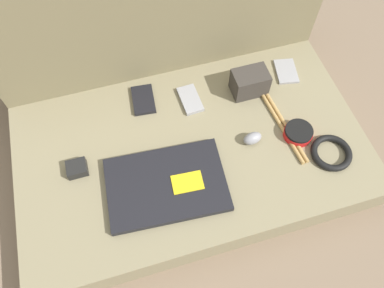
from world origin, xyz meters
name	(u,v)px	position (x,y,z in m)	size (l,w,h in m)	color
ground_plane	(192,164)	(0.00, 0.00, 0.00)	(8.00, 8.00, 0.00)	#7A6651
couch_seat	(192,156)	(0.00, 0.00, 0.06)	(1.09, 0.63, 0.12)	#847A5B
couch_backrest	(156,19)	(0.00, 0.41, 0.27)	(1.09, 0.20, 0.54)	#756B4C
laptop	(167,185)	(-0.11, -0.10, 0.13)	(0.36, 0.26, 0.03)	black
computer_mouse	(252,138)	(0.19, -0.03, 0.14)	(0.06, 0.04, 0.04)	gray
speaker_puck	(298,133)	(0.33, -0.05, 0.13)	(0.09, 0.09, 0.03)	red
phone_silver	(286,71)	(0.40, 0.20, 0.12)	(0.09, 0.12, 0.01)	#99999E
phone_black	(190,99)	(0.04, 0.17, 0.12)	(0.07, 0.11, 0.01)	#99999E
phone_small	(143,100)	(-0.11, 0.22, 0.12)	(0.08, 0.12, 0.01)	black
camera_pouch	(250,82)	(0.25, 0.16, 0.16)	(0.12, 0.08, 0.09)	#38332D
charger_brick	(77,168)	(-0.35, 0.02, 0.13)	(0.06, 0.05, 0.03)	black
cable_coil	(331,153)	(0.40, -0.15, 0.13)	(0.13, 0.13, 0.02)	black
drumstick_pair	(279,119)	(0.30, 0.02, 0.12)	(0.06, 0.34, 0.01)	tan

